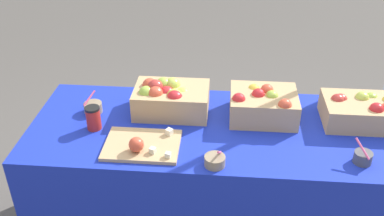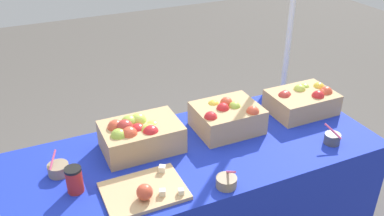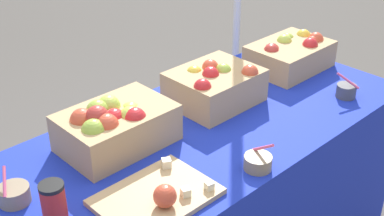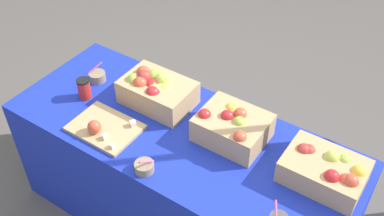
% 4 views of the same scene
% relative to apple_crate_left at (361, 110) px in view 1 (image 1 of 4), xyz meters
% --- Properties ---
extents(table, '(1.90, 0.76, 0.74)m').
position_rel_apple_crate_left_xyz_m(table, '(-0.74, -0.11, -0.44)').
color(table, '#192DB7').
rests_on(table, ground_plane).
extents(apple_crate_left, '(0.37, 0.27, 0.15)m').
position_rel_apple_crate_left_xyz_m(apple_crate_left, '(0.00, 0.00, 0.00)').
color(apple_crate_left, tan).
rests_on(apple_crate_left, table).
extents(apple_crate_middle, '(0.34, 0.28, 0.17)m').
position_rel_apple_crate_left_xyz_m(apple_crate_middle, '(-0.50, 0.01, 0.01)').
color(apple_crate_middle, tan).
rests_on(apple_crate_middle, table).
extents(apple_crate_right, '(0.39, 0.26, 0.19)m').
position_rel_apple_crate_left_xyz_m(apple_crate_right, '(-0.99, 0.02, 0.02)').
color(apple_crate_right, tan).
rests_on(apple_crate_right, table).
extents(cutting_board_front, '(0.36, 0.26, 0.09)m').
position_rel_apple_crate_left_xyz_m(cutting_board_front, '(-1.08, -0.32, -0.05)').
color(cutting_board_front, tan).
rests_on(cutting_board_front, table).
extents(sample_bowl_near, '(0.09, 0.10, 0.11)m').
position_rel_apple_crate_left_xyz_m(sample_bowl_near, '(-0.73, -0.42, -0.05)').
color(sample_bowl_near, gray).
rests_on(sample_bowl_near, table).
extents(sample_bowl_mid, '(0.10, 0.10, 0.11)m').
position_rel_apple_crate_left_xyz_m(sample_bowl_mid, '(-1.40, -0.02, -0.04)').
color(sample_bowl_mid, gray).
rests_on(sample_bowl_mid, table).
extents(sample_bowl_far, '(0.09, 0.09, 0.12)m').
position_rel_apple_crate_left_xyz_m(sample_bowl_far, '(-0.07, -0.34, -0.04)').
color(sample_bowl_far, '#4C4C51').
rests_on(sample_bowl_far, table).
extents(coffee_cup, '(0.07, 0.07, 0.12)m').
position_rel_apple_crate_left_xyz_m(coffee_cup, '(-1.35, -0.17, -0.01)').
color(coffee_cup, red).
rests_on(coffee_cup, table).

